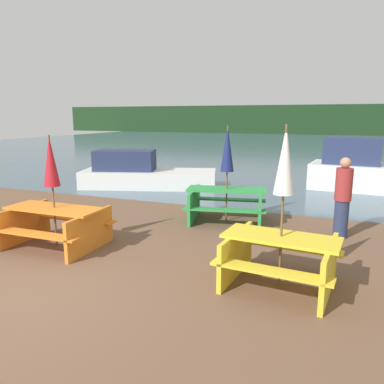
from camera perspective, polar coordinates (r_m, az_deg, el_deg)
ground_plane at (r=5.81m, az=-24.81°, el=-14.83°), size 60.00×60.00×0.00m
water at (r=34.83m, az=15.46°, el=7.01°), size 60.00×50.00×0.00m
far_treeline at (r=54.66m, az=18.07°, el=10.44°), size 80.00×1.60×4.00m
picnic_table_yellow at (r=5.73m, az=13.29°, el=-9.46°), size 1.77×1.52×0.76m
picnic_table_orange at (r=7.67m, az=-20.11°, el=-4.43°), size 1.89×1.41×0.77m
picnic_table_green at (r=8.94m, az=5.27°, el=-1.48°), size 2.09×1.72×0.79m
umbrella_white at (r=5.40m, az=13.97°, el=4.53°), size 0.29×0.29×2.37m
umbrella_crimson at (r=7.44m, az=-20.74°, el=4.30°), size 0.30×0.30×2.13m
umbrella_navy at (r=8.75m, az=5.42°, el=6.49°), size 0.31×0.31×2.27m
boat at (r=13.33m, az=-7.53°, el=2.76°), size 4.92×2.85×1.30m
boat_second at (r=14.00m, az=25.33°, el=2.89°), size 4.23×2.14×1.76m
person at (r=8.23m, az=21.99°, el=-0.83°), size 0.33×0.33×1.67m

